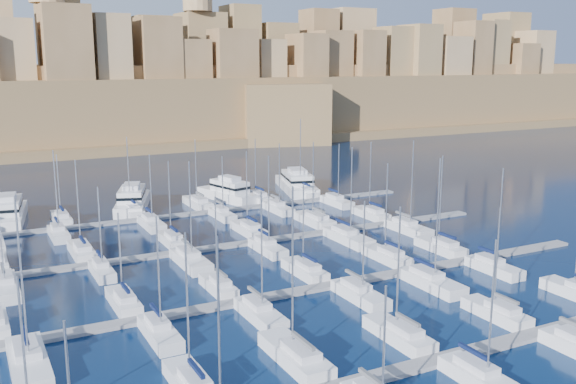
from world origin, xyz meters
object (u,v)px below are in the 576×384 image
motor_yacht_c (228,192)px  sailboat_2 (296,356)px  motor_yacht_a (8,212)px  motor_yacht_b (132,200)px  sailboat_4 (497,313)px  motor_yacht_d (297,183)px

motor_yacht_c → sailboat_2: bearing=-107.2°
motor_yacht_a → motor_yacht_b: 21.61m
sailboat_2 → sailboat_4: bearing=-2.0°
sailboat_2 → motor_yacht_c: (21.26, 68.69, 0.95)m
sailboat_4 → motor_yacht_a: bearing=121.7°
motor_yacht_c → sailboat_4: bearing=-87.5°
sailboat_2 → motor_yacht_b: 69.84m
sailboat_4 → sailboat_2: bearing=178.0°
motor_yacht_d → motor_yacht_a: bearing=-179.1°
sailboat_2 → motor_yacht_b: sailboat_2 is taller
motor_yacht_b → motor_yacht_d: (35.63, 0.91, 0.00)m
motor_yacht_c → motor_yacht_d: size_ratio=0.78×
motor_yacht_a → motor_yacht_c: bearing=-1.5°
sailboat_4 → motor_yacht_b: (-22.06, 70.63, 1.00)m
motor_yacht_c → motor_yacht_d: (16.60, 2.01, 0.00)m
sailboat_4 → motor_yacht_a: 83.04m
motor_yacht_a → motor_yacht_b: bearing=0.0°
sailboat_4 → motor_yacht_c: 69.60m
motor_yacht_c → motor_yacht_d: bearing=6.9°
motor_yacht_a → motor_yacht_b: size_ratio=0.99×
motor_yacht_b → motor_yacht_d: size_ratio=0.90×
motor_yacht_b → sailboat_4: bearing=-72.7°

